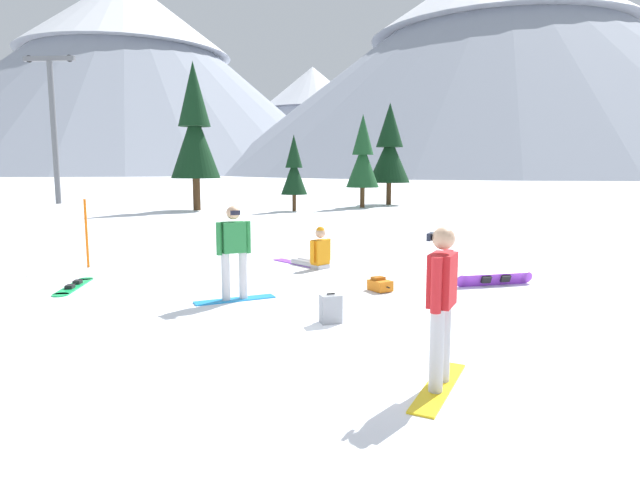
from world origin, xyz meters
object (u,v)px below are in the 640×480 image
snowboarder_foreground (441,304)px  ski_lift_tower (53,119)px  loose_snowboard_near_right (495,279)px  loose_snowboard_far_spare (74,286)px  trail_marker_pole (86,234)px  backpack_orange (380,285)px  pine_tree_short (389,150)px  backpack_grey (331,309)px  pine_tree_twin (195,130)px  pine_tree_leaning (363,157)px  pine_tree_slender (294,170)px  snowboarder_midground (234,251)px  snowboarder_background (315,253)px

snowboarder_foreground → ski_lift_tower: 35.34m
loose_snowboard_near_right → ski_lift_tower: (-22.68, 22.98, 5.32)m
loose_snowboard_far_spare → trail_marker_pole: size_ratio=1.07×
backpack_orange → trail_marker_pole: (-6.90, 1.91, 0.70)m
snowboarder_foreground → pine_tree_short: 29.03m
backpack_grey → ski_lift_tower: (-19.51, 25.83, 5.24)m
loose_snowboard_far_spare → trail_marker_pole: (-0.78, 2.07, 0.80)m
pine_tree_short → pine_tree_twin: bearing=-153.8°
pine_tree_leaning → backpack_orange: bearing=-89.1°
pine_tree_short → ski_lift_tower: size_ratio=0.68×
loose_snowboard_far_spare → pine_tree_slender: 19.18m
pine_tree_twin → pine_tree_short: bearing=26.2°
pine_tree_slender → pine_tree_twin: bearing=178.1°
loose_snowboard_far_spare → trail_marker_pole: 2.35m
snowboarder_midground → pine_tree_short: pine_tree_short is taller
backpack_grey → pine_tree_leaning: size_ratio=0.09×
loose_snowboard_far_spare → ski_lift_tower: (-14.23, 23.76, 5.43)m
loose_snowboard_far_spare → pine_tree_twin: pine_tree_twin is taller
snowboarder_midground → loose_snowboard_near_right: bearing=17.7°
pine_tree_leaning → snowboarder_background: bearing=-93.4°
loose_snowboard_near_right → pine_tree_slender: pine_tree_slender is taller
snowboarder_midground → loose_snowboard_far_spare: bearing=166.9°
snowboarder_midground → backpack_orange: size_ratio=3.11×
snowboarder_midground → snowboarder_background: size_ratio=1.11×
snowboarder_background → trail_marker_pole: trail_marker_pole is taller
pine_tree_twin → snowboarder_midground: bearing=-70.9°
snowboarder_foreground → loose_snowboard_far_spare: 8.00m
pine_tree_slender → pine_tree_leaning: (3.72, 2.86, 0.73)m
pine_tree_twin → backpack_grey: bearing=-67.6°
snowboarder_background → loose_snowboard_far_spare: size_ratio=0.87×
pine_tree_leaning → pine_tree_twin: pine_tree_twin is taller
snowboarder_background → backpack_orange: (1.46, -2.33, -0.23)m
backpack_grey → ski_lift_tower: 32.79m
snowboarder_midground → backpack_grey: 2.31m
backpack_orange → pine_tree_slender: pine_tree_slender is taller
snowboarder_foreground → backpack_orange: bearing=96.1°
snowboarder_midground → backpack_orange: bearing=20.0°
snowboarder_foreground → backpack_orange: snowboarder_foreground is taller
loose_snowboard_near_right → backpack_orange: (-2.34, -0.62, -0.02)m
snowboarder_foreground → backpack_orange: (-0.49, 4.59, -0.82)m
pine_tree_slender → trail_marker_pole: bearing=-99.6°
loose_snowboard_far_spare → snowboarder_foreground: bearing=-33.9°
snowboarder_midground → pine_tree_twin: size_ratio=0.21×
trail_marker_pole → pine_tree_leaning: bearing=71.6°
snowboarder_foreground → ski_lift_tower: size_ratio=0.19×
snowboarder_foreground → pine_tree_slender: (-4.53, 23.37, 1.32)m
loose_snowboard_near_right → loose_snowboard_far_spare: bearing=-174.7°
snowboarder_foreground → snowboarder_background: snowboarder_foreground is taller
backpack_orange → snowboarder_midground: bearing=-160.0°
snowboarder_background → trail_marker_pole: (-5.44, -0.42, 0.47)m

